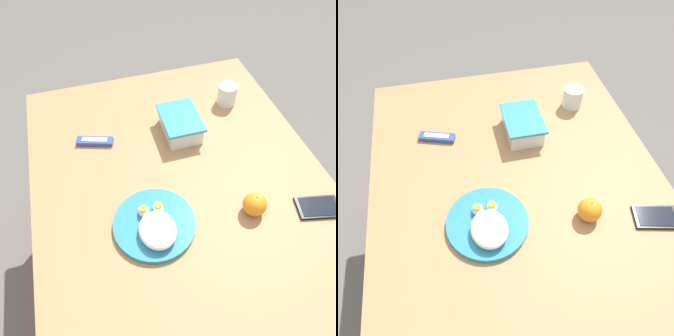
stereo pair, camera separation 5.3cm
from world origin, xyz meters
TOP-DOWN VIEW (x-y plane):
  - ground_plane at (0.00, 0.00)m, footprint 10.00×10.00m
  - table at (0.00, 0.00)m, footprint 1.22×0.96m
  - food_container at (-0.22, 0.07)m, footprint 0.18×0.13m
  - orange_fruit at (0.17, 0.17)m, footprint 0.07×0.07m
  - rice_plate at (0.15, -0.13)m, footprint 0.24×0.24m
  - candy_bar at (-0.25, -0.25)m, footprint 0.08×0.13m
  - cell_phone at (0.22, 0.37)m, footprint 0.11×0.15m
  - drinking_glass at (-0.33, 0.30)m, footprint 0.08×0.08m

SIDE VIEW (x-z plane):
  - ground_plane at x=0.00m, z-range 0.00..0.00m
  - table at x=0.00m, z-range 0.28..1.02m
  - cell_phone at x=0.22m, z-range 0.74..0.75m
  - candy_bar at x=-0.25m, z-range 0.74..0.76m
  - rice_plate at x=0.15m, z-range 0.73..0.79m
  - food_container at x=-0.22m, z-range 0.74..0.81m
  - orange_fruit at x=0.17m, z-range 0.74..0.81m
  - drinking_glass at x=-0.33m, z-range 0.74..0.82m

